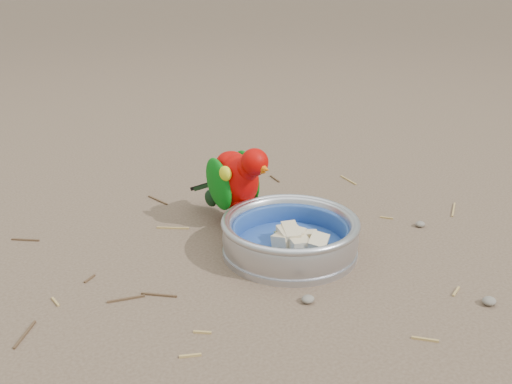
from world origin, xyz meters
TOP-DOWN VIEW (x-y plane):
  - ground at (0.00, 0.00)m, footprint 60.00×60.00m
  - food_bowl at (0.04, -0.01)m, footprint 0.22×0.22m
  - bowl_wall at (0.04, -0.01)m, footprint 0.22×0.22m
  - fruit_wedges at (0.04, -0.01)m, footprint 0.13×0.13m
  - lory_parrot at (0.03, 0.13)m, footprint 0.11×0.20m
  - ground_debris at (-0.04, 0.03)m, footprint 0.90×0.80m

SIDE VIEW (x-z plane):
  - ground at x=0.00m, z-range 0.00..0.00m
  - ground_debris at x=-0.04m, z-range 0.00..0.01m
  - food_bowl at x=0.04m, z-range 0.00..0.02m
  - fruit_wedges at x=0.04m, z-range 0.02..0.05m
  - bowl_wall at x=0.04m, z-range 0.02..0.06m
  - lory_parrot at x=0.03m, z-range 0.00..0.15m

